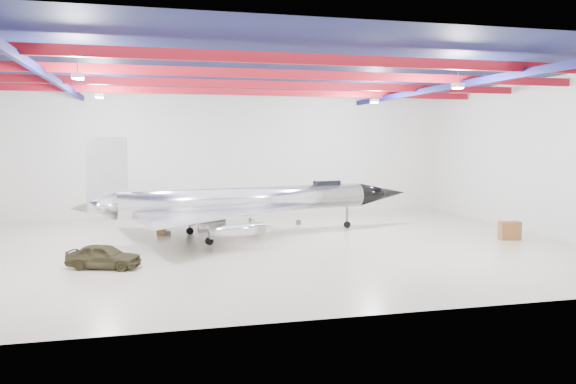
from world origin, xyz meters
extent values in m
plane|color=beige|center=(0.00, 0.00, 0.00)|extent=(40.00, 40.00, 0.00)
plane|color=silver|center=(0.00, 15.00, 5.50)|extent=(40.00, 0.00, 40.00)
plane|color=silver|center=(20.00, 0.00, 5.50)|extent=(0.00, 30.00, 30.00)
plane|color=#0A0F38|center=(0.00, 0.00, 11.00)|extent=(40.00, 40.00, 0.00)
cube|color=maroon|center=(0.00, -9.00, 10.40)|extent=(39.50, 0.25, 0.50)
cube|color=maroon|center=(0.00, -3.00, 10.40)|extent=(39.50, 0.25, 0.50)
cube|color=maroon|center=(0.00, 3.00, 10.40)|extent=(39.50, 0.25, 0.50)
cube|color=maroon|center=(0.00, 9.00, 10.40)|extent=(39.50, 0.25, 0.50)
cube|color=#0C0E4A|center=(-12.00, 0.00, 10.10)|extent=(0.25, 29.50, 0.40)
cube|color=#0C0E4A|center=(12.00, 0.00, 10.10)|extent=(0.25, 29.50, 0.40)
cube|color=silver|center=(-10.00, -6.00, 9.70)|extent=(0.55, 0.55, 0.25)
cube|color=silver|center=(10.00, -6.00, 9.70)|extent=(0.55, 0.55, 0.25)
cube|color=silver|center=(-10.00, 6.00, 9.70)|extent=(0.55, 0.55, 0.25)
cube|color=silver|center=(10.00, 6.00, 9.70)|extent=(0.55, 0.55, 0.25)
cylinder|color=silver|center=(-0.14, 3.99, 2.51)|extent=(17.94, 5.44, 1.80)
cone|color=black|center=(10.84, 6.29, 2.51)|extent=(4.76, 2.68, 1.80)
cone|color=silver|center=(-10.25, 1.87, 2.51)|extent=(3.00, 2.31, 1.80)
cube|color=silver|center=(-9.37, 2.06, 4.85)|extent=(2.48, 0.62, 4.04)
cube|color=black|center=(6.01, 5.27, 3.46)|extent=(2.08, 1.11, 0.45)
cylinder|color=silver|center=(-1.77, -1.40, 1.26)|extent=(3.51, 1.49, 0.81)
cylinder|color=silver|center=(-2.23, 0.80, 1.26)|extent=(3.51, 1.49, 0.81)
cylinder|color=silver|center=(-3.33, 6.07, 1.26)|extent=(3.51, 1.49, 0.81)
cylinder|color=silver|center=(-3.79, 8.27, 1.26)|extent=(3.51, 1.49, 0.81)
cylinder|color=#59595B|center=(7.77, 5.64, 0.81)|extent=(0.16, 0.16, 1.62)
cylinder|color=black|center=(7.77, 5.64, 0.25)|extent=(0.53, 0.30, 0.50)
cylinder|color=#59595B|center=(-3.20, 1.05, 0.81)|extent=(0.16, 0.16, 1.62)
cylinder|color=black|center=(-3.20, 1.05, 0.25)|extent=(0.53, 0.30, 0.50)
cylinder|color=#59595B|center=(-4.12, 5.45, 0.81)|extent=(0.16, 0.16, 1.62)
cylinder|color=black|center=(-4.12, 5.45, 0.25)|extent=(0.53, 0.30, 0.50)
imported|color=#36321B|center=(-9.22, -4.24, 0.65)|extent=(4.10, 2.75, 1.30)
cube|color=brown|center=(16.62, -1.85, 0.62)|extent=(1.44, 0.89, 1.24)
cube|color=olive|center=(-6.09, 5.54, 0.20)|extent=(0.68, 0.60, 0.41)
cube|color=maroon|center=(-3.59, 9.82, 0.14)|extent=(0.46, 0.40, 0.28)
cylinder|color=#59595B|center=(0.50, 4.29, 0.19)|extent=(0.54, 0.54, 0.39)
cube|color=#59595B|center=(-5.70, 5.65, 0.15)|extent=(0.51, 0.46, 0.29)
cube|color=olive|center=(-0.09, 5.49, 0.21)|extent=(0.64, 0.54, 0.41)
cylinder|color=#59595B|center=(4.63, 8.25, 0.18)|extent=(0.52, 0.52, 0.37)
camera|label=1|loc=(-6.80, -34.45, 6.62)|focal=35.00mm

